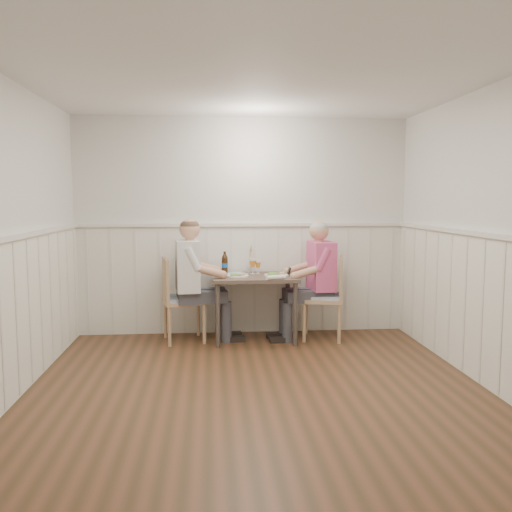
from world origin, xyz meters
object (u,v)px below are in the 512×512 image
(man_in_pink, at_px, (317,289))
(diner_cream, at_px, (192,290))
(chair_right, at_px, (328,294))
(grass_vase, at_px, (249,259))
(dining_table, at_px, (255,284))
(beer_bottle, at_px, (225,264))
(chair_left, at_px, (179,296))

(man_in_pink, height_order, diner_cream, diner_cream)
(chair_right, bearing_deg, diner_cream, 179.91)
(man_in_pink, bearing_deg, grass_vase, 158.73)
(diner_cream, bearing_deg, dining_table, 2.46)
(dining_table, relative_size, beer_bottle, 3.62)
(diner_cream, xyz_separation_m, grass_vase, (0.68, 0.32, 0.31))
(dining_table, relative_size, grass_vase, 2.71)
(grass_vase, bearing_deg, chair_left, -161.04)
(chair_right, relative_size, grass_vase, 2.75)
(chair_right, height_order, diner_cream, diner_cream)
(chair_right, height_order, grass_vase, grass_vase)
(diner_cream, distance_m, grass_vase, 0.81)
(dining_table, bearing_deg, chair_left, 179.64)
(man_in_pink, bearing_deg, diner_cream, -179.20)
(dining_table, height_order, chair_left, chair_left)
(man_in_pink, xyz_separation_m, grass_vase, (-0.77, 0.30, 0.32))
(chair_right, xyz_separation_m, man_in_pink, (-0.12, 0.02, 0.06))
(man_in_pink, distance_m, beer_bottle, 1.12)
(chair_left, distance_m, beer_bottle, 0.66)
(beer_bottle, bearing_deg, chair_left, -159.63)
(chair_left, distance_m, man_in_pink, 1.60)
(man_in_pink, relative_size, beer_bottle, 5.29)
(chair_right, relative_size, diner_cream, 0.68)
(dining_table, bearing_deg, diner_cream, -177.54)
(man_in_pink, bearing_deg, dining_table, 179.16)
(chair_right, height_order, beer_bottle, beer_bottle)
(dining_table, height_order, man_in_pink, man_in_pink)
(chair_left, bearing_deg, chair_right, -1.30)
(dining_table, height_order, diner_cream, diner_cream)
(chair_right, height_order, man_in_pink, man_in_pink)
(grass_vase, bearing_deg, diner_cream, -154.79)
(chair_right, height_order, chair_left, chair_right)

